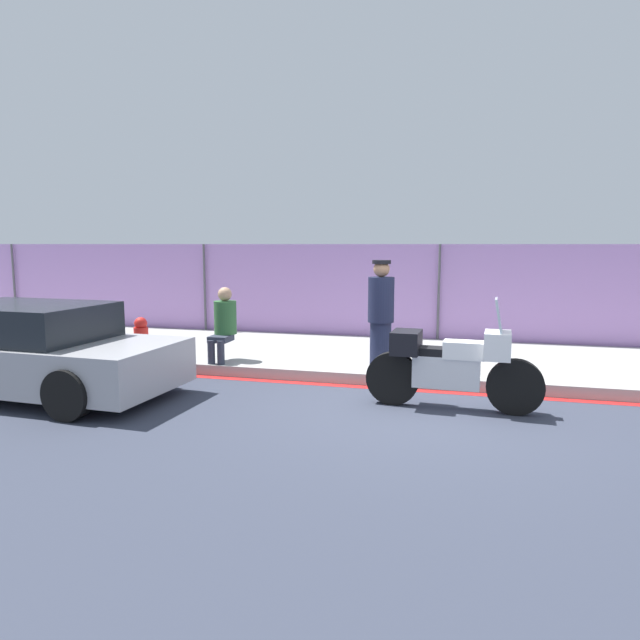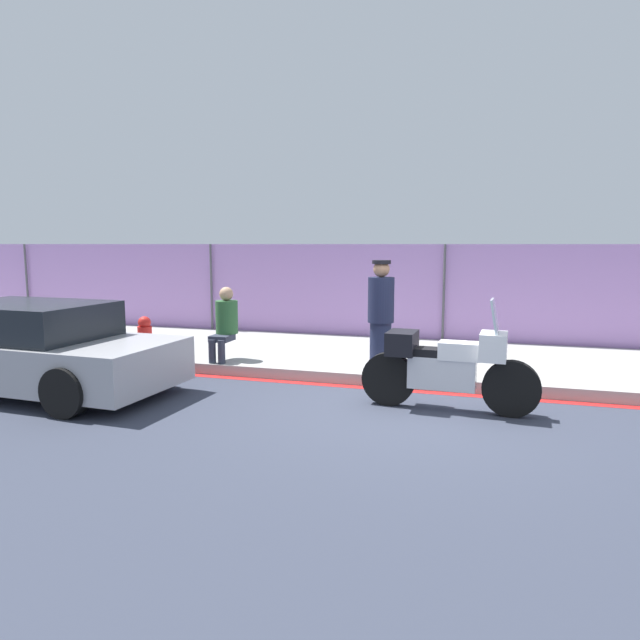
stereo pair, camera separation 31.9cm
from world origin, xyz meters
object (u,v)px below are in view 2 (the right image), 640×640
Objects in this scene: motorcycle at (447,366)px; fire_hydrant at (145,335)px; person_seated_on_curb at (225,320)px; parked_car_left_down_street at (36,350)px; officer_standing at (381,313)px.

fire_hydrant is at bearing 167.78° from motorcycle.
parked_car_left_down_street is (-1.95, -2.13, -0.23)m from person_seated_on_curb.
parked_car_left_down_street is 2.25m from fire_hydrant.
parked_car_left_down_street is at bearing -169.47° from motorcycle.
person_seated_on_curb is 1.68m from fire_hydrant.
parked_car_left_down_street is (-4.56, -2.34, -0.42)m from officer_standing.
person_seated_on_curb is at bearing 163.01° from motorcycle.
person_seated_on_curb is at bearing 50.17° from parked_car_left_down_street.
motorcycle is 5.61m from fire_hydrant.
officer_standing is at bearing 29.75° from parked_car_left_down_street.
officer_standing is at bearing 4.58° from person_seated_on_curb.
officer_standing is at bearing 1.50° from fire_hydrant.
motorcycle is 5.77m from parked_car_left_down_street.
officer_standing reaches higher than parked_car_left_down_street.
motorcycle reaches higher than parked_car_left_down_street.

